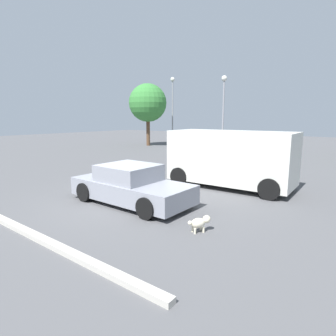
% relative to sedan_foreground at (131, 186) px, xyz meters
% --- Properties ---
extents(ground_plane, '(80.00, 80.00, 0.00)m').
position_rel_sedan_foreground_xyz_m(ground_plane, '(-0.36, 0.07, -0.59)').
color(ground_plane, '#515154').
extents(sedan_foreground, '(4.23, 1.90, 1.29)m').
position_rel_sedan_foreground_xyz_m(sedan_foreground, '(0.00, 0.00, 0.00)').
color(sedan_foreground, gray).
rests_on(sedan_foreground, ground_plane).
extents(dog, '(0.42, 0.56, 0.40)m').
position_rel_sedan_foreground_xyz_m(dog, '(3.08, -0.70, -0.34)').
color(dog, beige).
rests_on(dog, ground_plane).
extents(van_white, '(4.97, 2.34, 2.28)m').
position_rel_sedan_foreground_xyz_m(van_white, '(1.67, 4.04, 0.63)').
color(van_white, silver).
rests_on(van_white, ground_plane).
extents(parking_curb, '(9.16, 0.20, 0.12)m').
position_rel_sedan_foreground_xyz_m(parking_curb, '(-0.36, -3.40, -0.53)').
color(parking_curb, '#B7B2A8').
rests_on(parking_curb, ground_plane).
extents(light_post_near, '(0.44, 0.44, 6.89)m').
position_rel_sedan_foreground_xyz_m(light_post_near, '(-11.41, 17.79, 4.04)').
color(light_post_near, gray).
rests_on(light_post_near, ground_plane).
extents(light_post_mid, '(0.44, 0.44, 6.03)m').
position_rel_sedan_foreground_xyz_m(light_post_mid, '(-3.86, 14.36, 3.54)').
color(light_post_mid, gray).
rests_on(light_post_mid, ground_plane).
extents(tree_back_center, '(3.73, 3.73, 6.11)m').
position_rel_sedan_foreground_xyz_m(tree_back_center, '(-12.42, 15.04, 3.63)').
color(tree_back_center, brown).
rests_on(tree_back_center, ground_plane).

